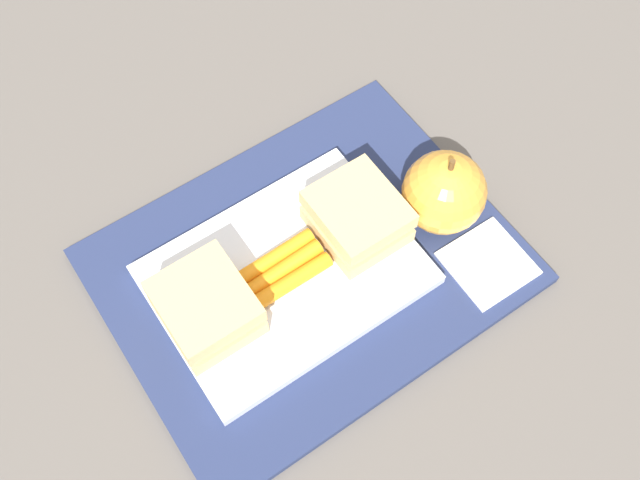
% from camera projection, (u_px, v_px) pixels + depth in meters
% --- Properties ---
extents(ground_plane, '(2.40, 2.40, 0.00)m').
position_uv_depth(ground_plane, '(309.00, 268.00, 0.67)').
color(ground_plane, '#56514C').
extents(lunchbag_mat, '(0.36, 0.28, 0.01)m').
position_uv_depth(lunchbag_mat, '(309.00, 266.00, 0.67)').
color(lunchbag_mat, navy).
rests_on(lunchbag_mat, ground_plane).
extents(food_tray, '(0.23, 0.17, 0.01)m').
position_uv_depth(food_tray, '(286.00, 274.00, 0.65)').
color(food_tray, white).
rests_on(food_tray, lunchbag_mat).
extents(sandwich_half_left, '(0.07, 0.08, 0.04)m').
position_uv_depth(sandwich_half_left, '(206.00, 307.00, 0.61)').
color(sandwich_half_left, tan).
rests_on(sandwich_half_left, food_tray).
extents(sandwich_half_right, '(0.07, 0.08, 0.04)m').
position_uv_depth(sandwich_half_right, '(357.00, 216.00, 0.65)').
color(sandwich_half_right, tan).
rests_on(sandwich_half_right, food_tray).
extents(carrot_sticks_bundle, '(0.08, 0.04, 0.02)m').
position_uv_depth(carrot_sticks_bundle, '(285.00, 268.00, 0.64)').
color(carrot_sticks_bundle, orange).
rests_on(carrot_sticks_bundle, food_tray).
extents(apple, '(0.08, 0.08, 0.09)m').
position_uv_depth(apple, '(444.00, 192.00, 0.66)').
color(apple, gold).
rests_on(apple, lunchbag_mat).
extents(paper_napkin, '(0.07, 0.07, 0.00)m').
position_uv_depth(paper_napkin, '(488.00, 263.00, 0.66)').
color(paper_napkin, white).
rests_on(paper_napkin, lunchbag_mat).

